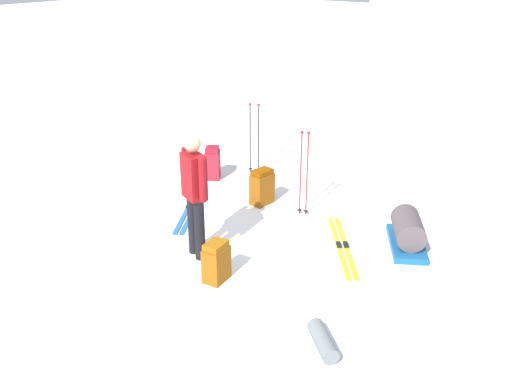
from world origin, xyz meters
TOP-DOWN VIEW (x-y plane):
  - ground_plane at (0.00, 0.00)m, footprint 80.00×80.00m
  - skier_standing at (-0.34, -0.90)m, footprint 0.53×0.33m
  - ski_pair_near at (-1.42, 0.20)m, footprint 1.09×1.75m
  - ski_pair_far at (1.17, 0.44)m, footprint 1.19×1.54m
  - backpack_large_dark at (0.28, -1.25)m, footprint 0.26×0.35m
  - backpack_bright at (-0.59, 1.00)m, footprint 0.28×0.40m
  - backpack_small_spare at (-1.97, 1.42)m, footprint 0.38×0.40m
  - ski_poles_planted_near at (-1.52, 2.10)m, footprint 0.23×0.12m
  - ski_poles_planted_far at (0.16, 1.04)m, footprint 0.17×0.10m
  - gear_sled at (1.89, 0.97)m, footprint 0.90×1.12m
  - sleeping_mat_rolled at (2.01, -1.64)m, footprint 0.52×0.51m

SIDE VIEW (x-z plane):
  - ground_plane at x=0.00m, z-range 0.00..0.00m
  - ski_pair_near at x=-1.42m, z-range -0.01..0.04m
  - ski_pair_far at x=1.17m, z-range -0.01..0.04m
  - sleeping_mat_rolled at x=2.01m, z-range 0.00..0.18m
  - gear_sled at x=1.89m, z-range -0.02..0.47m
  - backpack_large_dark at x=0.28m, z-range -0.01..0.52m
  - backpack_bright at x=-0.59m, z-range -0.01..0.58m
  - backpack_small_spare at x=-1.97m, z-range -0.01..0.58m
  - ski_poles_planted_near at x=-1.52m, z-range 0.07..1.39m
  - ski_poles_planted_far at x=0.16m, z-range 0.07..1.43m
  - skier_standing at x=-0.34m, z-range 0.10..1.80m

